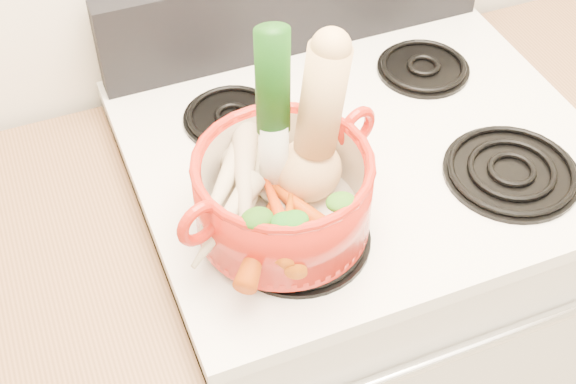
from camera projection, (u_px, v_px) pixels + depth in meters
name	position (u px, v px, depth m)	size (l,w,h in m)	color
stove_body	(349.00, 310.00, 1.73)	(0.76, 0.65, 0.92)	silver
cooktop	(364.00, 149.00, 1.38)	(0.78, 0.67, 0.03)	white
control_backsplash	(298.00, 7.00, 1.50)	(0.76, 0.05, 0.18)	black
oven_handle	(449.00, 355.00, 1.28)	(0.02, 0.02, 0.60)	silver
burner_front_left	(297.00, 236.00, 1.21)	(0.22, 0.22, 0.02)	black
burner_front_right	(512.00, 171.00, 1.31)	(0.22, 0.22, 0.02)	black
burner_back_left	(232.00, 116.00, 1.41)	(0.17, 0.17, 0.02)	black
burner_back_right	(423.00, 67.00, 1.50)	(0.17, 0.17, 0.02)	black
dutch_oven	(283.00, 194.00, 1.17)	(0.26, 0.26, 0.13)	#AE1B0E
pot_handle_left	(200.00, 223.00, 1.07)	(0.07, 0.07, 0.02)	#AE1B0E
pot_handle_right	(357.00, 127.00, 1.21)	(0.07, 0.07, 0.02)	#AE1B0E
squash	(309.00, 127.00, 1.14)	(0.11, 0.11, 0.26)	#E0AD73
leek	(273.00, 116.00, 1.11)	(0.05, 0.05, 0.31)	beige
ginger	(276.00, 169.00, 1.23)	(0.09, 0.07, 0.05)	tan
parsnip_0	(249.00, 196.00, 1.19)	(0.04, 0.04, 0.22)	beige
parsnip_1	(245.00, 195.00, 1.18)	(0.04, 0.04, 0.21)	beige
parsnip_2	(260.00, 185.00, 1.20)	(0.04, 0.04, 0.17)	beige
parsnip_3	(225.00, 219.00, 1.13)	(0.04, 0.04, 0.17)	beige
parsnip_4	(223.00, 186.00, 1.17)	(0.04, 0.04, 0.20)	#F0E7C3
parsnip_5	(245.00, 181.00, 1.16)	(0.04, 0.04, 0.23)	beige
carrot_0	(298.00, 229.00, 1.15)	(0.03, 0.03, 0.16)	orange
carrot_1	(260.00, 242.00, 1.12)	(0.03, 0.03, 0.16)	#BB3C09
carrot_2	(295.00, 206.00, 1.17)	(0.03, 0.03, 0.17)	#C83A0A
carrot_3	(288.00, 230.00, 1.13)	(0.03, 0.03, 0.13)	#CC550A
carrot_4	(279.00, 214.00, 1.14)	(0.03, 0.03, 0.15)	#DB3E0A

